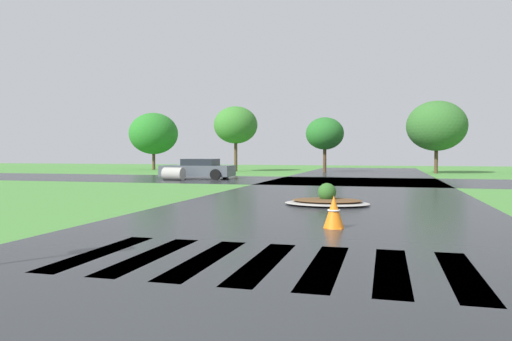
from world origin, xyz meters
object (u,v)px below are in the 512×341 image
(median_island, at_px, (327,200))
(car_dark_suv, at_px, (198,169))
(traffic_cone, at_px, (334,212))
(drainage_pipe_stack, at_px, (174,174))

(median_island, xyz_separation_m, car_dark_suv, (-9.52, 13.25, 0.45))
(median_island, relative_size, car_dark_suv, 0.58)
(traffic_cone, bearing_deg, drainage_pipe_stack, 124.61)
(drainage_pipe_stack, xyz_separation_m, traffic_cone, (10.97, -15.89, -0.03))
(drainage_pipe_stack, height_order, traffic_cone, drainage_pipe_stack)
(car_dark_suv, bearing_deg, traffic_cone, 118.48)
(drainage_pipe_stack, bearing_deg, car_dark_suv, 67.84)
(car_dark_suv, distance_m, drainage_pipe_stack, 2.06)
(median_island, relative_size, traffic_cone, 3.72)
(median_island, height_order, car_dark_suv, car_dark_suv)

